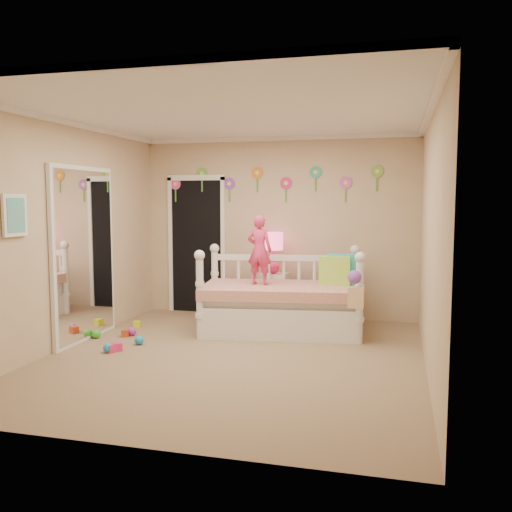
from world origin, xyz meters
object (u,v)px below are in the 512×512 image
(daybed, at_px, (281,290))
(nightstand, at_px, (274,296))
(child, at_px, (259,250))
(table_lamp, at_px, (274,246))

(daybed, xyz_separation_m, nightstand, (-0.26, 0.72, -0.22))
(child, xyz_separation_m, table_lamp, (0.02, 0.76, -0.01))
(daybed, distance_m, child, 0.58)
(child, relative_size, nightstand, 1.35)
(child, relative_size, table_lamp, 1.53)
(daybed, bearing_deg, table_lamp, 102.05)
(nightstand, bearing_deg, daybed, -61.42)
(daybed, bearing_deg, child, -178.70)
(nightstand, height_order, table_lamp, table_lamp)
(daybed, height_order, child, child)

